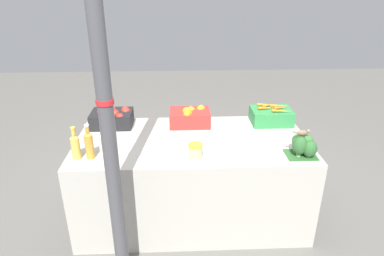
# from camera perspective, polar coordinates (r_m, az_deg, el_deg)

# --- Properties ---
(ground_plane) EXTENTS (10.00, 10.00, 0.00)m
(ground_plane) POSITION_cam_1_polar(r_m,az_deg,el_deg) (3.21, -0.00, -14.01)
(ground_plane) COLOR #605E59
(market_table) EXTENTS (1.89, 0.93, 0.75)m
(market_table) POSITION_cam_1_polar(r_m,az_deg,el_deg) (2.99, -0.00, -8.35)
(market_table) COLOR #B7B2A8
(market_table) RESTS_ON ground_plane
(support_pole) EXTENTS (0.10, 0.10, 2.68)m
(support_pole) POSITION_cam_1_polar(r_m,az_deg,el_deg) (1.95, -14.31, 4.03)
(support_pole) COLOR #4C4C51
(support_pole) RESTS_ON ground_plane
(apple_crate) EXTENTS (0.36, 0.26, 0.17)m
(apple_crate) POSITION_cam_1_polar(r_m,az_deg,el_deg) (3.11, -13.14, 1.73)
(apple_crate) COLOR black
(apple_crate) RESTS_ON market_table
(orange_crate) EXTENTS (0.36, 0.26, 0.17)m
(orange_crate) POSITION_cam_1_polar(r_m,az_deg,el_deg) (3.05, -0.31, 1.96)
(orange_crate) COLOR red
(orange_crate) RESTS_ON market_table
(carrot_crate) EXTENTS (0.36, 0.26, 0.16)m
(carrot_crate) POSITION_cam_1_polar(r_m,az_deg,el_deg) (3.17, 13.07, 2.01)
(carrot_crate) COLOR #2D8442
(carrot_crate) RESTS_ON market_table
(broccoli_pile) EXTENTS (0.22, 0.20, 0.17)m
(broccoli_pile) POSITION_cam_1_polar(r_m,az_deg,el_deg) (2.66, 18.11, -2.71)
(broccoli_pile) COLOR #2D602D
(broccoli_pile) RESTS_ON market_table
(juice_bottle_golden) EXTENTS (0.06, 0.06, 0.25)m
(juice_bottle_golden) POSITION_cam_1_polar(r_m,az_deg,el_deg) (2.61, -18.85, -2.83)
(juice_bottle_golden) COLOR gold
(juice_bottle_golden) RESTS_ON market_table
(juice_bottle_amber) EXTENTS (0.06, 0.06, 0.27)m
(juice_bottle_amber) POSITION_cam_1_polar(r_m,az_deg,el_deg) (2.58, -16.77, -2.62)
(juice_bottle_amber) COLOR gold
(juice_bottle_amber) RESTS_ON market_table
(juice_bottle_cloudy) EXTENTS (0.08, 0.08, 0.26)m
(juice_bottle_cloudy) POSITION_cam_1_polar(r_m,az_deg,el_deg) (2.56, -14.38, -2.63)
(juice_bottle_cloudy) COLOR beige
(juice_bottle_cloudy) RESTS_ON market_table
(pickle_jar) EXTENTS (0.11, 0.11, 0.11)m
(pickle_jar) POSITION_cam_1_polar(r_m,az_deg,el_deg) (2.51, 0.57, -3.82)
(pickle_jar) COLOR #B2C684
(pickle_jar) RESTS_ON market_table
(sparrow_bird) EXTENTS (0.14, 0.04, 0.05)m
(sparrow_bird) POSITION_cam_1_polar(r_m,az_deg,el_deg) (2.59, 18.02, -0.72)
(sparrow_bird) COLOR #4C3D2D
(sparrow_bird) RESTS_ON broccoli_pile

